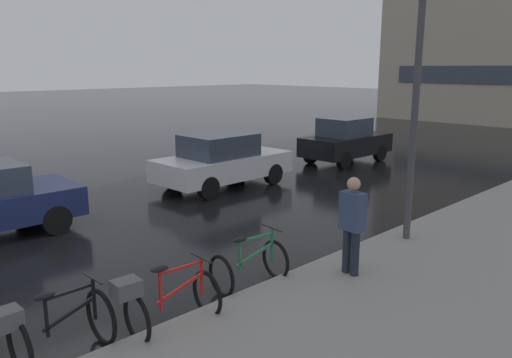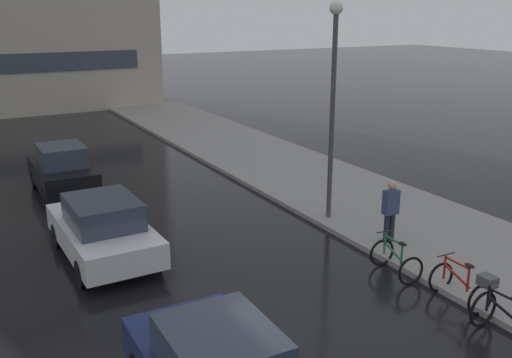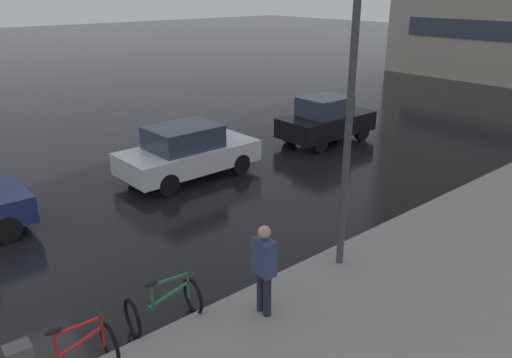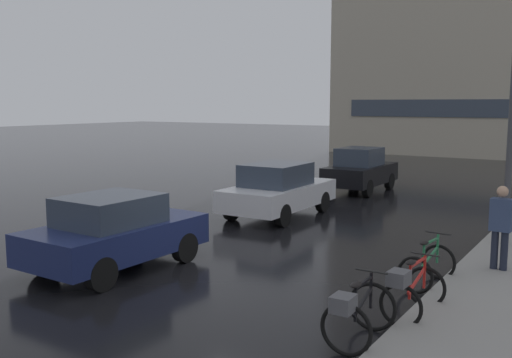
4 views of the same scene
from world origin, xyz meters
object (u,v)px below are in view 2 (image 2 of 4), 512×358
(pedestrian, at_px, (390,210))
(bicycle_third, at_px, (396,260))
(car_white, at_px, (103,229))
(car_black, at_px, (63,170))
(streetlamp, at_px, (333,88))
(bicycle_second, at_px, (466,285))

(pedestrian, bearing_deg, bicycle_third, -126.10)
(car_white, xyz_separation_m, pedestrian, (6.75, -2.86, 0.22))
(car_black, relative_size, streetlamp, 0.59)
(bicycle_third, xyz_separation_m, car_black, (-5.56, 10.17, 0.44))
(bicycle_third, height_order, car_black, car_black)
(car_black, relative_size, pedestrian, 2.06)
(bicycle_third, distance_m, streetlamp, 5.16)
(streetlamp, bearing_deg, pedestrian, -83.31)
(bicycle_second, bearing_deg, pedestrian, 76.94)
(car_white, height_order, streetlamp, streetlamp)
(car_white, bearing_deg, car_black, 88.26)
(streetlamp, bearing_deg, bicycle_second, -94.93)
(bicycle_second, xyz_separation_m, bicycle_third, (-0.26, 1.84, -0.11))
(pedestrian, bearing_deg, streetlamp, 96.69)
(bicycle_second, distance_m, streetlamp, 6.52)
(car_white, xyz_separation_m, car_black, (0.18, 5.94, 0.02))
(bicycle_second, height_order, bicycle_third, bicycle_second)
(bicycle_third, bearing_deg, car_white, 143.58)
(car_white, relative_size, streetlamp, 0.67)
(streetlamp, bearing_deg, bicycle_third, -101.31)
(bicycle_second, xyz_separation_m, pedestrian, (0.75, 3.22, 0.53))
(streetlamp, bearing_deg, car_white, 175.09)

